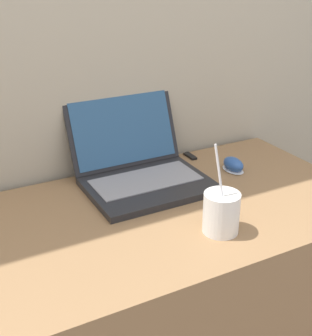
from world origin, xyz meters
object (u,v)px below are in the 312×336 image
at_px(computer_mouse, 233,165).
at_px(usb_stick, 190,156).
at_px(drink_cup, 221,212).
at_px(laptop, 140,166).

xyz_separation_m(computer_mouse, usb_stick, (-0.06, 0.16, -0.02)).
bearing_deg(drink_cup, computer_mouse, 48.48).
height_order(laptop, usb_stick, laptop).
relative_size(laptop, usb_stick, 5.98).
distance_m(laptop, drink_cup, 0.35).
bearing_deg(usb_stick, drink_cup, -112.91).
bearing_deg(computer_mouse, drink_cup, -131.52).
height_order(laptop, computer_mouse, laptop).
distance_m(laptop, computer_mouse, 0.31).
relative_size(drink_cup, computer_mouse, 2.70).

